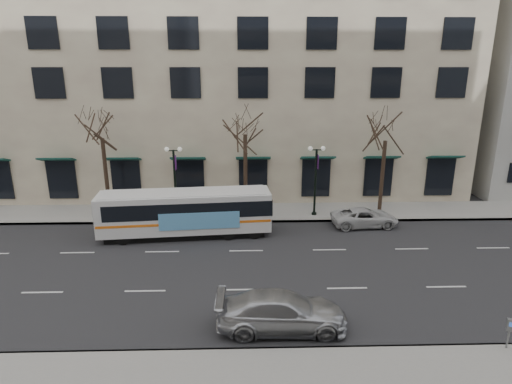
{
  "coord_description": "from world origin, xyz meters",
  "views": [
    {
      "loc": [
        -0.06,
        -21.17,
        10.68
      ],
      "look_at": [
        0.56,
        1.18,
        4.0
      ],
      "focal_mm": 30.0,
      "sensor_mm": 36.0,
      "label": 1
    }
  ],
  "objects_px": {
    "pay_station": "(510,327)",
    "tree_far_right": "(386,127)",
    "white_pickup": "(365,217)",
    "tree_far_left": "(101,124)",
    "lamp_post_left": "(175,179)",
    "lamp_post_right": "(316,178)",
    "city_bus": "(187,212)",
    "tree_far_mid": "(245,121)",
    "silver_car": "(282,311)"
  },
  "relations": [
    {
      "from": "white_pickup",
      "to": "lamp_post_left",
      "type": "bearing_deg",
      "value": 77.65
    },
    {
      "from": "tree_far_mid",
      "to": "white_pickup",
      "type": "relative_size",
      "value": 1.89
    },
    {
      "from": "tree_far_left",
      "to": "tree_far_mid",
      "type": "xyz_separation_m",
      "value": [
        10.0,
        0.0,
        0.21
      ]
    },
    {
      "from": "tree_far_right",
      "to": "lamp_post_left",
      "type": "distance_m",
      "value": 15.4
    },
    {
      "from": "lamp_post_right",
      "to": "pay_station",
      "type": "distance_m",
      "value": 16.4
    },
    {
      "from": "tree_far_left",
      "to": "white_pickup",
      "type": "relative_size",
      "value": 1.84
    },
    {
      "from": "tree_far_left",
      "to": "tree_far_right",
      "type": "xyz_separation_m",
      "value": [
        20.0,
        0.0,
        -0.28
      ]
    },
    {
      "from": "pay_station",
      "to": "white_pickup",
      "type": "bearing_deg",
      "value": 121.3
    },
    {
      "from": "white_pickup",
      "to": "pay_station",
      "type": "bearing_deg",
      "value": -175.78
    },
    {
      "from": "tree_far_left",
      "to": "white_pickup",
      "type": "xyz_separation_m",
      "value": [
        18.16,
        -2.6,
        -6.07
      ]
    },
    {
      "from": "city_bus",
      "to": "silver_car",
      "type": "distance_m",
      "value": 11.66
    },
    {
      "from": "tree_far_right",
      "to": "lamp_post_left",
      "type": "bearing_deg",
      "value": -177.71
    },
    {
      "from": "white_pickup",
      "to": "tree_far_right",
      "type": "bearing_deg",
      "value": -39.06
    },
    {
      "from": "tree_far_mid",
      "to": "lamp_post_left",
      "type": "bearing_deg",
      "value": -173.15
    },
    {
      "from": "silver_car",
      "to": "pay_station",
      "type": "height_order",
      "value": "silver_car"
    },
    {
      "from": "silver_car",
      "to": "pay_station",
      "type": "bearing_deg",
      "value": -100.9
    },
    {
      "from": "lamp_post_left",
      "to": "silver_car",
      "type": "distance_m",
      "value": 15.33
    },
    {
      "from": "white_pickup",
      "to": "city_bus",
      "type": "bearing_deg",
      "value": 92.8
    },
    {
      "from": "lamp_post_left",
      "to": "white_pickup",
      "type": "relative_size",
      "value": 1.15
    },
    {
      "from": "tree_far_mid",
      "to": "tree_far_left",
      "type": "bearing_deg",
      "value": -180.0
    },
    {
      "from": "tree_far_mid",
      "to": "city_bus",
      "type": "distance_m",
      "value": 7.63
    },
    {
      "from": "tree_far_left",
      "to": "white_pickup",
      "type": "bearing_deg",
      "value": -8.15
    },
    {
      "from": "tree_far_left",
      "to": "lamp_post_right",
      "type": "distance_m",
      "value": 15.48
    },
    {
      "from": "tree_far_right",
      "to": "silver_car",
      "type": "distance_m",
      "value": 17.63
    },
    {
      "from": "tree_far_right",
      "to": "lamp_post_right",
      "type": "xyz_separation_m",
      "value": [
        -4.99,
        -0.6,
        -3.48
      ]
    },
    {
      "from": "white_pickup",
      "to": "lamp_post_right",
      "type": "bearing_deg",
      "value": 53.86
    },
    {
      "from": "tree_far_left",
      "to": "city_bus",
      "type": "height_order",
      "value": "tree_far_left"
    },
    {
      "from": "pay_station",
      "to": "city_bus",
      "type": "bearing_deg",
      "value": 162.12
    },
    {
      "from": "city_bus",
      "to": "pay_station",
      "type": "height_order",
      "value": "city_bus"
    },
    {
      "from": "pay_station",
      "to": "tree_far_right",
      "type": "bearing_deg",
      "value": 113.5
    },
    {
      "from": "lamp_post_left",
      "to": "silver_car",
      "type": "relative_size",
      "value": 0.95
    },
    {
      "from": "tree_far_left",
      "to": "white_pickup",
      "type": "distance_m",
      "value": 19.32
    },
    {
      "from": "tree_far_right",
      "to": "tree_far_left",
      "type": "bearing_deg",
      "value": 180.0
    },
    {
      "from": "lamp_post_right",
      "to": "silver_car",
      "type": "xyz_separation_m",
      "value": [
        -3.56,
        -13.75,
        -2.15
      ]
    },
    {
      "from": "city_bus",
      "to": "silver_car",
      "type": "bearing_deg",
      "value": -68.41
    },
    {
      "from": "city_bus",
      "to": "pay_station",
      "type": "relative_size",
      "value": 8.8
    },
    {
      "from": "tree_far_left",
      "to": "lamp_post_right",
      "type": "xyz_separation_m",
      "value": [
        15.01,
        -0.6,
        -3.75
      ]
    },
    {
      "from": "silver_car",
      "to": "pay_station",
      "type": "xyz_separation_m",
      "value": [
        8.59,
        -1.76,
        0.27
      ]
    },
    {
      "from": "lamp_post_right",
      "to": "city_bus",
      "type": "bearing_deg",
      "value": -159.12
    },
    {
      "from": "lamp_post_right",
      "to": "city_bus",
      "type": "xyz_separation_m",
      "value": [
        -8.81,
        -3.36,
        -1.33
      ]
    },
    {
      "from": "tree_far_mid",
      "to": "pay_station",
      "type": "distance_m",
      "value": 19.85
    },
    {
      "from": "city_bus",
      "to": "silver_car",
      "type": "xyz_separation_m",
      "value": [
        5.25,
        -10.38,
        -0.82
      ]
    },
    {
      "from": "lamp_post_left",
      "to": "white_pickup",
      "type": "bearing_deg",
      "value": -8.65
    },
    {
      "from": "white_pickup",
      "to": "pay_station",
      "type": "xyz_separation_m",
      "value": [
        1.88,
        -13.5,
        0.43
      ]
    },
    {
      "from": "lamp_post_left",
      "to": "white_pickup",
      "type": "distance_m",
      "value": 13.5
    },
    {
      "from": "lamp_post_right",
      "to": "tree_far_right",
      "type": "bearing_deg",
      "value": 6.85
    },
    {
      "from": "tree_far_left",
      "to": "tree_far_right",
      "type": "bearing_deg",
      "value": 0.0
    },
    {
      "from": "tree_far_left",
      "to": "pay_station",
      "type": "height_order",
      "value": "tree_far_left"
    },
    {
      "from": "tree_far_left",
      "to": "city_bus",
      "type": "relative_size",
      "value": 0.75
    },
    {
      "from": "lamp_post_left",
      "to": "pay_station",
      "type": "height_order",
      "value": "lamp_post_left"
    }
  ]
}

